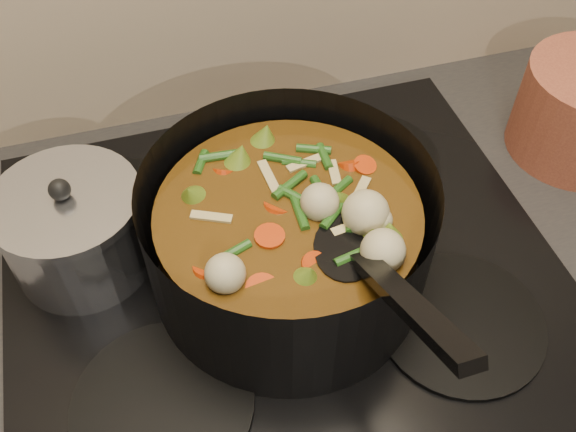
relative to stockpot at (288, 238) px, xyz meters
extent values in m
cube|color=black|center=(0.00, 0.02, -0.11)|extent=(2.64, 0.64, 0.05)
cube|color=black|center=(0.00, 0.02, -0.08)|extent=(0.62, 0.54, 0.02)
cylinder|color=black|center=(-0.16, -0.11, -0.07)|extent=(0.18, 0.18, 0.01)
cylinder|color=black|center=(0.16, -0.11, -0.07)|extent=(0.18, 0.18, 0.01)
cylinder|color=black|center=(-0.16, 0.15, -0.07)|extent=(0.18, 0.18, 0.01)
cylinder|color=black|center=(0.16, 0.15, -0.07)|extent=(0.18, 0.18, 0.01)
cylinder|color=black|center=(0.00, 0.00, 0.01)|extent=(0.34, 0.34, 0.15)
cylinder|color=black|center=(0.00, 0.00, -0.06)|extent=(0.29, 0.29, 0.01)
cylinder|color=#4F300D|center=(0.00, 0.00, -0.01)|extent=(0.27, 0.27, 0.10)
cylinder|color=#C23509|center=(0.04, 0.00, 0.04)|extent=(0.03, 0.03, 0.03)
cylinder|color=#C23509|center=(0.03, 0.06, 0.04)|extent=(0.04, 0.04, 0.03)
cylinder|color=#C23509|center=(-0.06, 0.09, 0.04)|extent=(0.04, 0.04, 0.03)
cylinder|color=#C23509|center=(-0.06, 0.00, 0.04)|extent=(0.03, 0.04, 0.03)
cylinder|color=#C23509|center=(-0.04, -0.08, 0.04)|extent=(0.04, 0.04, 0.03)
cylinder|color=#C23509|center=(0.02, -0.03, 0.04)|extent=(0.04, 0.04, 0.03)
cylinder|color=#C23509|center=(0.07, 0.01, 0.04)|extent=(0.04, 0.04, 0.03)
cylinder|color=#C23509|center=(0.04, 0.10, 0.04)|extent=(0.04, 0.03, 0.03)
cylinder|color=#C23509|center=(-0.04, 0.04, 0.04)|extent=(0.04, 0.04, 0.03)
sphere|color=tan|center=(0.06, 0.00, 0.05)|extent=(0.04, 0.04, 0.04)
sphere|color=tan|center=(-0.02, 0.06, 0.05)|extent=(0.04, 0.04, 0.04)
sphere|color=tan|center=(-0.05, -0.04, 0.05)|extent=(0.04, 0.04, 0.04)
sphere|color=tan|center=(0.06, -0.03, 0.05)|extent=(0.04, 0.04, 0.04)
cone|color=olive|center=(-0.07, -0.05, 0.05)|extent=(0.04, 0.04, 0.04)
cone|color=olive|center=(0.03, -0.08, 0.05)|extent=(0.04, 0.04, 0.04)
cone|color=olive|center=(0.09, 0.01, 0.05)|extent=(0.04, 0.04, 0.04)
cone|color=olive|center=(0.02, 0.08, 0.05)|extent=(0.04, 0.04, 0.04)
cone|color=olive|center=(-0.07, 0.05, 0.05)|extent=(0.04, 0.04, 0.04)
cone|color=olive|center=(-0.06, -0.06, 0.05)|extent=(0.04, 0.04, 0.04)
cone|color=olive|center=(0.03, -0.08, 0.05)|extent=(0.04, 0.04, 0.04)
cylinder|color=#255519|center=(0.03, 0.03, 0.05)|extent=(0.01, 0.04, 0.01)
cylinder|color=#255519|center=(0.00, 0.10, 0.05)|extent=(0.04, 0.03, 0.01)
cylinder|color=#255519|center=(-0.06, 0.06, 0.05)|extent=(0.04, 0.02, 0.01)
cylinder|color=#255519|center=(-0.06, 0.00, 0.05)|extent=(0.03, 0.04, 0.01)
cylinder|color=#255519|center=(-0.03, -0.03, 0.05)|extent=(0.03, 0.04, 0.01)
cylinder|color=#255519|center=(0.00, -0.10, 0.05)|extent=(0.04, 0.02, 0.01)
cylinder|color=#255519|center=(0.06, -0.06, 0.05)|extent=(0.04, 0.03, 0.01)
cylinder|color=#255519|center=(0.06, 0.00, 0.05)|extent=(0.01, 0.04, 0.01)
cylinder|color=#255519|center=(0.03, 0.03, 0.05)|extent=(0.04, 0.03, 0.01)
cylinder|color=#255519|center=(0.00, 0.10, 0.05)|extent=(0.04, 0.02, 0.01)
cylinder|color=#255519|center=(-0.06, 0.06, 0.05)|extent=(0.03, 0.04, 0.01)
cylinder|color=#255519|center=(-0.06, 0.00, 0.05)|extent=(0.03, 0.04, 0.01)
cylinder|color=#255519|center=(-0.03, -0.03, 0.05)|extent=(0.04, 0.02, 0.01)
cylinder|color=#255519|center=(0.00, -0.10, 0.05)|extent=(0.04, 0.03, 0.01)
cylinder|color=#255519|center=(0.06, -0.06, 0.05)|extent=(0.01, 0.04, 0.01)
cube|color=tan|center=(-0.07, 0.02, 0.05)|extent=(0.04, 0.01, 0.00)
cube|color=tan|center=(-0.03, -0.07, 0.05)|extent=(0.02, 0.04, 0.00)
cube|color=tan|center=(0.06, -0.04, 0.05)|extent=(0.04, 0.03, 0.00)
cube|color=tan|center=(0.05, 0.05, 0.05)|extent=(0.04, 0.04, 0.00)
cube|color=tan|center=(-0.05, 0.06, 0.05)|extent=(0.03, 0.04, 0.00)
cube|color=tan|center=(-0.07, -0.03, 0.05)|extent=(0.04, 0.02, 0.00)
ellipsoid|color=black|center=(0.04, -0.06, 0.04)|extent=(0.09, 0.10, 0.01)
cube|color=black|center=(0.05, -0.16, 0.10)|extent=(0.03, 0.18, 0.11)
cylinder|color=silver|center=(-0.22, 0.09, -0.02)|extent=(0.15, 0.15, 0.10)
cylinder|color=silver|center=(-0.22, 0.09, 0.03)|extent=(0.16, 0.16, 0.01)
sphere|color=black|center=(-0.22, 0.09, 0.05)|extent=(0.02, 0.02, 0.02)
camera|label=1|loc=(-0.12, -0.40, 0.53)|focal=40.00mm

